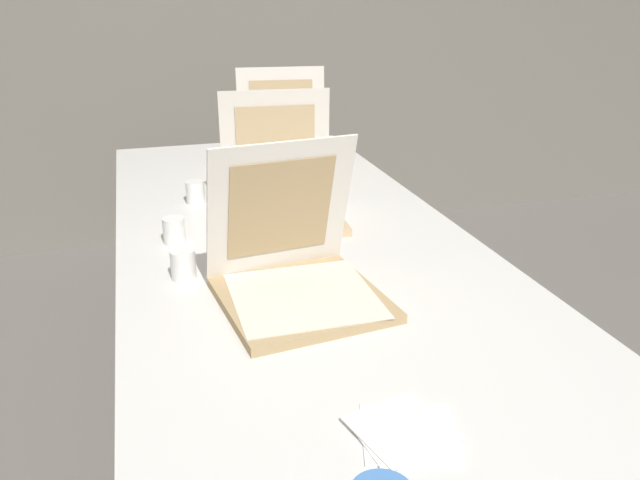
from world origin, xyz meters
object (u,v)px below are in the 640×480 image
(table, at_px, (295,252))
(cup_white_mid, at_px, (174,230))
(pizza_box_front, at_px, (297,278))
(pizza_box_back, at_px, (286,156))
(cup_white_far, at_px, (195,192))
(napkin_pile, at_px, (404,432))
(pizza_box_middle, at_px, (282,200))
(cup_white_near_center, at_px, (183,264))

(table, bearing_deg, cup_white_mid, 170.15)
(pizza_box_front, bearing_deg, table, 69.36)
(pizza_box_front, xyz_separation_m, pizza_box_back, (0.23, 1.06, 0.00))
(cup_white_far, xyz_separation_m, cup_white_mid, (-0.09, -0.33, 0.00))
(pizza_box_front, distance_m, napkin_pile, 0.51)
(pizza_box_middle, relative_size, cup_white_near_center, 5.20)
(pizza_box_front, bearing_deg, cup_white_far, 94.13)
(pizza_box_back, bearing_deg, napkin_pile, -89.62)
(pizza_box_front, xyz_separation_m, cup_white_mid, (-0.24, 0.42, -0.02))
(pizza_box_front, distance_m, cup_white_near_center, 0.30)
(pizza_box_back, height_order, cup_white_near_center, pizza_box_back)
(cup_white_far, bearing_deg, pizza_box_middle, -40.47)
(cup_white_far, bearing_deg, cup_white_mid, -105.81)
(cup_white_near_center, distance_m, napkin_pile, 0.74)
(cup_white_far, relative_size, cup_white_mid, 1.00)
(cup_white_near_center, height_order, cup_white_far, same)
(cup_white_mid, bearing_deg, napkin_pile, -72.83)
(pizza_box_middle, bearing_deg, pizza_box_front, -94.55)
(cup_white_near_center, relative_size, cup_white_mid, 1.00)
(pizza_box_middle, bearing_deg, cup_white_mid, -154.27)
(table, height_order, pizza_box_back, pizza_box_back)
(table, relative_size, cup_white_far, 33.17)
(pizza_box_middle, height_order, cup_white_far, pizza_box_middle)
(cup_white_near_center, bearing_deg, pizza_box_back, 61.95)
(pizza_box_middle, xyz_separation_m, pizza_box_back, (0.14, 0.51, 0.00))
(table, xyz_separation_m, cup_white_near_center, (-0.32, -0.18, 0.08))
(pizza_box_front, distance_m, pizza_box_middle, 0.55)
(table, xyz_separation_m, cup_white_far, (-0.23, 0.39, 0.08))
(cup_white_far, bearing_deg, pizza_box_front, -78.98)
(cup_white_far, height_order, cup_white_mid, same)
(cup_white_far, distance_m, cup_white_mid, 0.34)
(pizza_box_front, height_order, pizza_box_back, pizza_box_back)
(pizza_box_middle, xyz_separation_m, cup_white_near_center, (-0.33, -0.36, -0.02))
(pizza_box_front, bearing_deg, pizza_box_middle, 73.32)
(cup_white_near_center, xyz_separation_m, cup_white_far, (0.09, 0.57, 0.00))
(cup_white_mid, bearing_deg, pizza_box_back, 53.62)
(pizza_box_middle, height_order, pizza_box_back, same)
(pizza_box_back, distance_m, cup_white_mid, 0.79)
(pizza_box_front, relative_size, cup_white_near_center, 5.32)
(pizza_box_back, relative_size, cup_white_near_center, 5.73)
(table, bearing_deg, pizza_box_front, -103.75)
(pizza_box_front, height_order, cup_white_mid, pizza_box_front)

